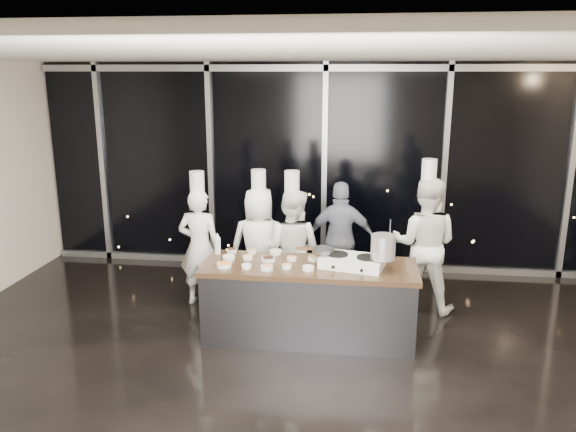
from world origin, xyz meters
name	(u,v)px	position (x,y,z in m)	size (l,w,h in m)	color
ground	(300,376)	(0.00, 0.00, 0.00)	(9.00, 9.00, 0.00)	black
room_shell	(321,161)	(0.18, 0.00, 2.25)	(9.02, 7.02, 3.21)	beige
window_wall	(325,168)	(0.00, 3.43, 1.60)	(8.90, 0.11, 3.20)	black
demo_counter	(309,301)	(0.00, 0.90, 0.45)	(2.46, 0.86, 0.90)	#38373C
stove	(352,261)	(0.49, 0.90, 0.96)	(0.77, 0.57, 0.14)	silver
frying_pan	(323,250)	(0.15, 0.97, 1.06)	(0.47, 0.31, 0.04)	slate
stock_pot	(383,247)	(0.82, 0.82, 1.17)	(0.27, 0.27, 0.27)	#B5B5B7
prep_bowls	(265,260)	(-0.51, 0.93, 0.93)	(1.37, 0.72, 0.05)	silver
squeeze_bottle	(218,244)	(-1.14, 1.17, 1.02)	(0.07, 0.07, 0.26)	silver
chef_far_left	(200,246)	(-1.53, 1.72, 0.81)	(0.60, 0.42, 1.81)	white
chef_left	(259,246)	(-0.74, 1.81, 0.81)	(0.82, 0.57, 1.83)	white
chef_center	(292,249)	(-0.30, 1.73, 0.82)	(0.92, 0.79, 1.84)	white
guest	(341,239)	(0.31, 2.29, 0.80)	(0.95, 0.42, 1.61)	#16203E
chef_right	(425,244)	(1.40, 1.93, 0.89)	(0.99, 0.85, 1.99)	white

